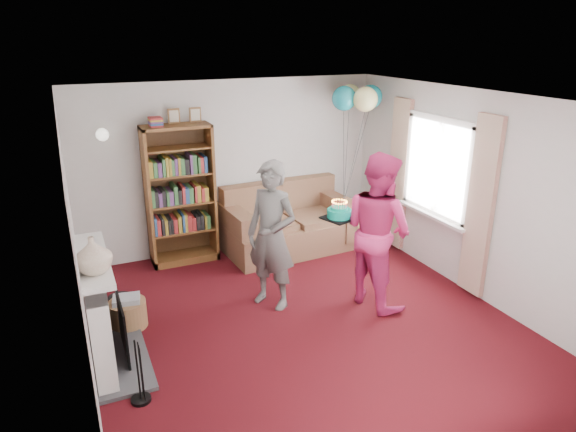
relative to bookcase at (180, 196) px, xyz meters
name	(u,v)px	position (x,y,z in m)	size (l,w,h in m)	color
ground	(304,323)	(0.83, -2.30, -0.96)	(5.00, 5.00, 0.00)	#370808
wall_back	(231,166)	(0.83, 0.21, 0.29)	(4.50, 0.02, 2.50)	silver
wall_left	(75,256)	(-1.43, -2.30, 0.29)	(0.02, 5.00, 2.50)	silver
wall_right	(472,194)	(3.09, -2.30, 0.29)	(0.02, 5.00, 2.50)	silver
ceiling	(307,98)	(0.83, -2.30, 1.55)	(4.50, 5.00, 0.01)	white
fireplace	(104,314)	(-1.26, -2.11, -0.45)	(0.55, 1.80, 1.12)	#3F3F42
window_bay	(436,186)	(3.04, -1.70, 0.25)	(0.14, 2.02, 2.20)	white
wall_sconce	(102,135)	(-0.92, 0.06, 0.92)	(0.16, 0.23, 0.16)	gold
bookcase	(180,196)	(0.00, 0.00, 0.00)	(0.93, 0.42, 2.17)	#472B14
sofa	(287,225)	(1.53, -0.23, -0.59)	(1.87, 0.99, 0.99)	brown
wicker_basket	(128,313)	(-0.99, -1.55, -0.79)	(0.41, 0.41, 0.37)	olive
person_striped	(272,236)	(0.67, -1.73, -0.07)	(0.65, 0.42, 1.77)	black
person_magenta	(378,230)	(1.84, -2.17, -0.03)	(0.90, 0.70, 1.86)	#C62764
birthday_cake	(339,213)	(1.49, -1.85, 0.13)	(0.34, 0.34, 0.22)	black
balloons	(357,98)	(2.60, -0.35, 1.26)	(0.79, 0.79, 1.70)	#3F3F3F
mantel_vase	(93,255)	(-1.29, -2.45, 0.33)	(0.32, 0.32, 0.33)	beige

